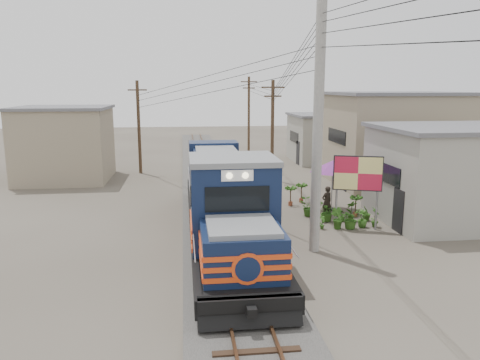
{
  "coord_description": "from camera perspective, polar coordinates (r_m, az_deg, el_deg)",
  "views": [
    {
      "loc": [
        -1.66,
        -18.09,
        6.57
      ],
      "look_at": [
        0.95,
        3.51,
        2.2
      ],
      "focal_mm": 35.0,
      "sensor_mm": 36.0,
      "label": 1
    }
  ],
  "objects": [
    {
      "name": "shophouse_front",
      "position": [
        25.21,
        24.68,
        0.7
      ],
      "size": [
        7.35,
        6.3,
        4.7
      ],
      "color": "gray",
      "rests_on": "ground"
    },
    {
      "name": "market_umbrella",
      "position": [
        25.28,
        11.24,
        1.63
      ],
      "size": [
        2.67,
        2.67,
        2.72
      ],
      "rotation": [
        0.0,
        0.0,
        -0.09
      ],
      "color": "black",
      "rests_on": "ground"
    },
    {
      "name": "utility_pole_main",
      "position": [
        18.4,
        9.47,
        6.31
      ],
      "size": [
        0.4,
        0.4,
        10.0
      ],
      "color": "#9E9B93",
      "rests_on": "ground"
    },
    {
      "name": "shophouse_mid",
      "position": [
        33.43,
        18.26,
        4.85
      ],
      "size": [
        8.4,
        7.35,
        6.2
      ],
      "color": "gray",
      "rests_on": "ground"
    },
    {
      "name": "wooden_pole_left",
      "position": [
        36.36,
        -12.24,
        6.54
      ],
      "size": [
        1.6,
        0.24,
        7.0
      ],
      "color": "#4C3826",
      "rests_on": "ground"
    },
    {
      "name": "plant_nursery",
      "position": [
        23.3,
        11.7,
        -4.06
      ],
      "size": [
        3.48,
        3.39,
        1.05
      ],
      "color": "#295518",
      "rests_on": "ground"
    },
    {
      "name": "wooden_pole_far",
      "position": [
        46.61,
        1.08,
        8.12
      ],
      "size": [
        1.6,
        0.24,
        7.5
      ],
      "color": "#4C3826",
      "rests_on": "ground"
    },
    {
      "name": "power_lines",
      "position": [
        26.64,
        -3.74,
        13.48
      ],
      "size": [
        9.65,
        19.0,
        3.3
      ],
      "color": "black",
      "rests_on": "ground"
    },
    {
      "name": "vendor",
      "position": [
        24.12,
        10.53,
        -2.64
      ],
      "size": [
        0.7,
        0.59,
        1.63
      ],
      "primitive_type": "imported",
      "rotation": [
        0.0,
        0.0,
        3.53
      ],
      "color": "black",
      "rests_on": "ground"
    },
    {
      "name": "wooden_pole_mid",
      "position": [
        32.8,
        3.97,
        6.28
      ],
      "size": [
        1.6,
        0.24,
        7.0
      ],
      "color": "#4C3826",
      "rests_on": "ground"
    },
    {
      "name": "shophouse_left",
      "position": [
        35.32,
        -20.58,
        4.2
      ],
      "size": [
        6.3,
        6.3,
        5.2
      ],
      "color": "gray",
      "rests_on": "ground"
    },
    {
      "name": "billboard",
      "position": [
        22.16,
        14.16,
        0.56
      ],
      "size": [
        2.16,
        0.83,
        3.46
      ],
      "rotation": [
        0.0,
        0.0,
        -0.32
      ],
      "color": "#99999E",
      "rests_on": "ground"
    },
    {
      "name": "ground",
      "position": [
        19.32,
        -1.58,
        -8.53
      ],
      "size": [
        120.0,
        120.0,
        0.0
      ],
      "primitive_type": "plane",
      "color": "#473F35",
      "rests_on": "ground"
    },
    {
      "name": "shophouse_back",
      "position": [
        42.28,
        10.6,
        5.11
      ],
      "size": [
        6.3,
        6.3,
        4.2
      ],
      "color": "gray",
      "rests_on": "ground"
    },
    {
      "name": "ballast",
      "position": [
        28.88,
        -3.43,
        -1.65
      ],
      "size": [
        3.6,
        70.0,
        0.16
      ],
      "primitive_type": "cube",
      "color": "#595651",
      "rests_on": "ground"
    },
    {
      "name": "track",
      "position": [
        28.84,
        -3.44,
        -1.3
      ],
      "size": [
        1.15,
        70.0,
        0.12
      ],
      "color": "#51331E",
      "rests_on": "ground"
    },
    {
      "name": "locomotive",
      "position": [
        20.17,
        -1.98,
        -2.43
      ],
      "size": [
        3.01,
        16.37,
        4.06
      ],
      "color": "black",
      "rests_on": "ground"
    }
  ]
}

